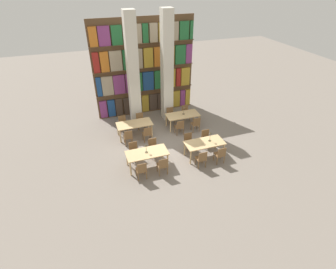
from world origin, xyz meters
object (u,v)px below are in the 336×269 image
at_px(chair_4, 201,158).
at_px(chair_5, 189,141).
at_px(chair_7, 206,138).
at_px(desk_lamp_1, 210,135).
at_px(reading_table_1, 204,144).
at_px(chair_10, 147,133).
at_px(chair_2, 163,165).
at_px(chair_15, 186,112).
at_px(chair_0, 141,170).
at_px(desk_lamp_2, 184,109).
at_px(chair_12, 180,127).
at_px(reading_table_2, 134,125).
at_px(chair_11, 140,120).
at_px(chair_13, 170,115).
at_px(pillar_left, 133,72).
at_px(chair_14, 196,124).
at_px(chair_8, 128,137).
at_px(chair_3, 153,147).
at_px(pillar_center, 167,68).
at_px(chair_6, 220,154).
at_px(chair_1, 134,151).
at_px(reading_table_0, 147,154).
at_px(desk_lamp_0, 146,147).
at_px(chair_9, 123,123).
at_px(reading_table_3, 183,116).

xyz_separation_m(chair_4, chair_5, (0.00, 1.45, 0.00)).
distance_m(chair_7, desk_lamp_1, 0.93).
bearing_deg(reading_table_1, chair_10, 136.91).
bearing_deg(chair_2, chair_15, 56.55).
bearing_deg(chair_2, chair_0, 180.00).
height_order(chair_10, chair_15, same).
bearing_deg(desk_lamp_2, chair_0, -133.06).
bearing_deg(chair_12, chair_5, -93.11).
relative_size(chair_0, reading_table_2, 0.48).
xyz_separation_m(chair_11, chair_13, (1.81, 0.09, 0.00)).
relative_size(pillar_left, chair_14, 6.83).
height_order(chair_8, chair_13, same).
bearing_deg(chair_4, chair_15, 76.78).
bearing_deg(chair_14, chair_8, -178.57).
xyz_separation_m(chair_7, chair_8, (-3.64, 1.34, 0.00)).
bearing_deg(reading_table_2, chair_14, -11.06).
bearing_deg(desk_lamp_2, reading_table_2, -177.50).
bearing_deg(desk_lamp_1, chair_11, 125.69).
height_order(chair_3, chair_8, same).
bearing_deg(pillar_center, chair_14, -65.49).
bearing_deg(chair_13, chair_6, 101.12).
bearing_deg(chair_1, chair_14, -160.40).
height_order(reading_table_0, desk_lamp_0, desk_lamp_0).
distance_m(reading_table_0, chair_7, 3.25).
height_order(pillar_center, desk_lamp_2, pillar_center).
height_order(desk_lamp_1, chair_15, desk_lamp_1).
xyz_separation_m(chair_6, chair_9, (-3.64, 4.24, 0.00)).
bearing_deg(pillar_left, desk_lamp_1, -58.40).
height_order(chair_4, chair_5, same).
distance_m(chair_6, chair_9, 5.58).
relative_size(chair_2, chair_7, 1.00).
xyz_separation_m(desk_lamp_1, chair_12, (-0.68, 2.11, -0.61)).
relative_size(reading_table_1, chair_4, 2.09).
bearing_deg(reading_table_3, chair_8, -165.85).
xyz_separation_m(reading_table_0, chair_6, (3.19, -0.83, -0.20)).
bearing_deg(chair_14, desk_lamp_0, -148.31).
relative_size(reading_table_1, chair_10, 2.09).
bearing_deg(chair_13, chair_4, 88.97).
bearing_deg(pillar_center, desk_lamp_2, -68.43).
bearing_deg(chair_5, chair_9, -45.86).
bearing_deg(chair_6, desk_lamp_0, 165.12).
bearing_deg(desk_lamp_1, chair_1, 167.19).
xyz_separation_m(reading_table_0, chair_9, (-0.45, 3.40, -0.20)).
distance_m(chair_3, chair_7, 2.70).
bearing_deg(chair_6, reading_table_1, 121.85).
distance_m(reading_table_1, chair_11, 4.15).
bearing_deg(desk_lamp_1, reading_table_2, 137.31).
relative_size(pillar_center, desk_lamp_2, 13.04).
distance_m(chair_6, chair_14, 2.88).
height_order(chair_3, chair_11, same).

